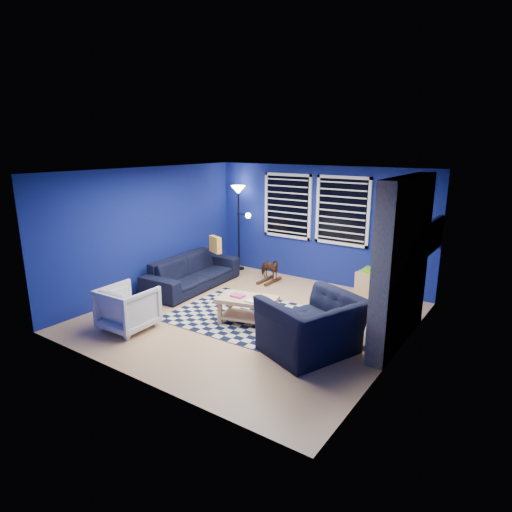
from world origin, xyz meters
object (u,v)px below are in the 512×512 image
Objects in this scene: tv at (433,235)px; armchair_big at (312,326)px; sofa at (193,272)px; floor_lamp at (239,201)px; coffee_table at (247,305)px; armchair_bent at (128,308)px; cabinet at (372,284)px; rocking_horse at (269,269)px.

armchair_big is (-0.96, -2.59, -0.98)m from tv.
floor_lamp is at bearing -4.10° from sofa.
tv reaches higher than coffee_table.
cabinet is at bearing -127.52° from armchair_bent.
tv is at bearing 44.07° from coffee_table.
armchair_bent is (-3.80, -3.52, -1.04)m from tv.
sofa is 2.09m from floor_lamp.
floor_lamp is at bearing 176.77° from tv.
sofa is 1.75× the size of armchair_big.
armchair_bent is (-2.84, -0.93, -0.06)m from armchair_big.
sofa is at bearing 156.83° from coffee_table.
coffee_table is 3.48m from floor_lamp.
tv is 4.38m from floor_lamp.
armchair_bent reaches higher than sofa.
cabinet is at bearing 0.07° from floor_lamp.
tv is at bearing -139.09° from armchair_bent.
tv is 2.93m from armchair_big.
armchair_bent is 1.93m from coffee_table.
rocking_horse reaches higher than coffee_table.
armchair_big is (3.41, -1.20, 0.09)m from sofa.
coffee_table is at bearing -135.93° from tv.
armchair_big is at bearing -13.43° from coffee_table.
floor_lamp reaches higher than rocking_horse.
floor_lamp reaches higher than coffee_table.
sofa reaches higher than rocking_horse.
rocking_horse is at bearing -176.59° from tv.
floor_lamp reaches higher than armchair_bent.
cabinet is (1.24, 2.51, -0.08)m from coffee_table.
armchair_bent is 3.38m from rocking_horse.
armchair_big reaches higher than armchair_bent.
tv reaches higher than cabinet.
sofa is 2.10× the size of coffee_table.
floor_lamp is at bearing -108.03° from armchair_big.
rocking_horse is 2.19m from cabinet.
tv is 4.71m from sofa.
floor_lamp is (-4.37, 0.25, 0.24)m from tv.
cabinet is at bearing -67.35° from sofa.
tv reaches higher than sofa.
sofa is at bearing -90.10° from floor_lamp.
sofa is 3.64× the size of cabinet.
rocking_horse is at bearing -101.48° from armchair_bent.
tv reaches higher than armchair_big.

